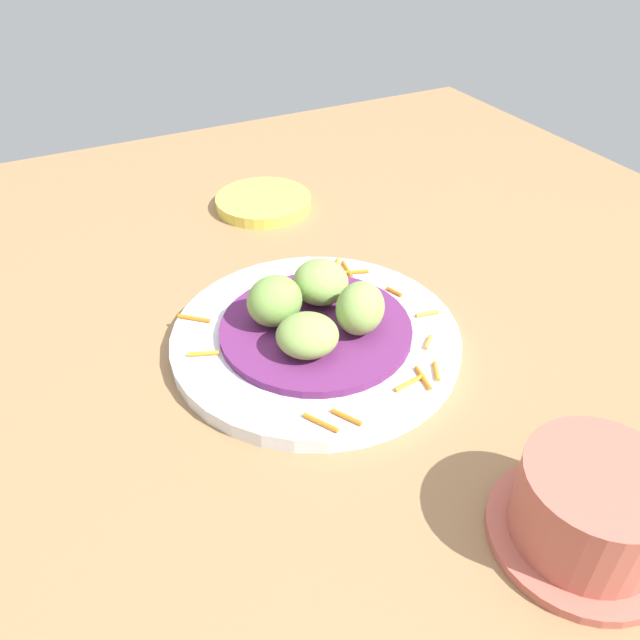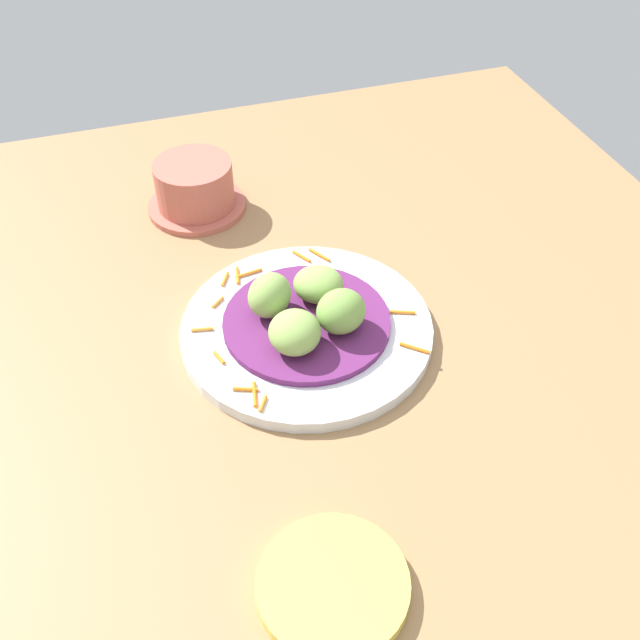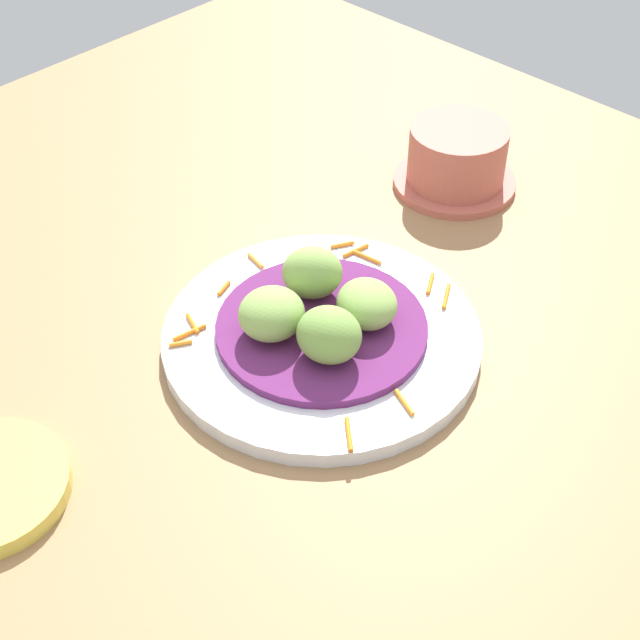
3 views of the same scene
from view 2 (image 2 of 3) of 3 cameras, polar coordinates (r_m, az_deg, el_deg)
table_surface at (r=77.19cm, az=-2.58°, el=-3.89°), size 110.00×110.00×2.00cm
main_plate at (r=78.89cm, az=-1.03°, el=-0.73°), size 26.73×26.73×1.44cm
cabbage_bed at (r=78.12cm, az=-1.04°, el=-0.15°), size 17.70×17.70×0.79cm
carrot_garnish at (r=79.32cm, az=-3.06°, el=0.42°), size 23.49×22.35×0.40cm
guac_scoop_left at (r=79.26cm, az=-0.12°, el=2.76°), size 7.06×6.85×3.55cm
guac_scoop_center at (r=77.32cm, az=-3.68°, el=1.96°), size 6.67×6.67×4.70cm
guac_scoop_right at (r=73.92cm, az=-2.06°, el=-0.70°), size 6.26×6.42×4.04cm
guac_scoop_back at (r=75.39cm, az=1.62°, el=0.67°), size 6.61×6.33×4.58cm
side_plate_small at (r=61.72cm, az=0.98°, el=-19.74°), size 12.18×12.18×1.42cm
terracotta_bowl at (r=96.81cm, az=-9.59°, el=9.97°), size 12.53×12.53×6.64cm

